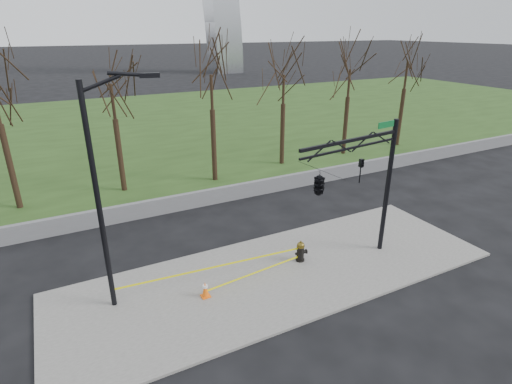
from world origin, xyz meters
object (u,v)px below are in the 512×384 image
traffic_cone (205,289)px  street_light (103,185)px  traffic_signal_mast (334,178)px  fire_hydrant (301,252)px

traffic_cone → street_light: size_ratio=0.08×
street_light → traffic_signal_mast: street_light is taller
traffic_cone → traffic_signal_mast: traffic_signal_mast is taller
traffic_signal_mast → fire_hydrant: bearing=108.6°
traffic_cone → traffic_signal_mast: size_ratio=0.11×
fire_hydrant → street_light: street_light is taller
street_light → traffic_signal_mast: (7.94, -1.73, -0.55)m
traffic_signal_mast → traffic_cone: bearing=165.5°
fire_hydrant → traffic_signal_mast: (0.56, -1.17, 3.61)m
street_light → traffic_signal_mast: size_ratio=1.37×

